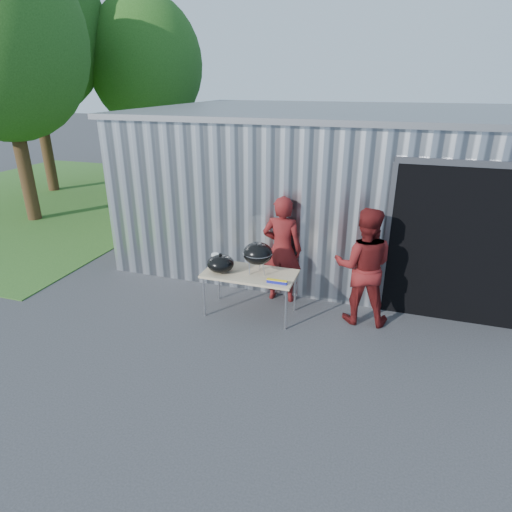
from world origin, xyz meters
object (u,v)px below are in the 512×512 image
(person_cook, at_px, (282,250))
(person_bystander, at_px, (363,266))
(kettle_grill, at_px, (258,249))
(folding_table, at_px, (250,275))

(person_cook, distance_m, person_bystander, 1.44)
(person_cook, relative_size, person_bystander, 1.00)
(kettle_grill, xyz_separation_m, person_cook, (0.23, 0.65, -0.22))
(folding_table, distance_m, person_cook, 0.80)
(folding_table, height_order, person_bystander, person_bystander)
(folding_table, bearing_deg, person_cook, 62.25)
(folding_table, bearing_deg, kettle_grill, 11.43)
(kettle_grill, xyz_separation_m, person_bystander, (1.63, 0.33, -0.21))
(person_cook, xyz_separation_m, person_bystander, (1.40, -0.32, 0.00))
(folding_table, bearing_deg, person_bystander, 11.48)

